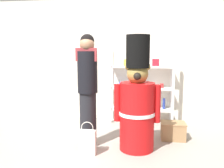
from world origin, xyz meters
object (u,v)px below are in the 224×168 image
Objects in this scene: merchandise_shelf at (141,87)px; person_shopper at (88,87)px; shopping_bag at (87,142)px; teddy_bear_guard at (137,103)px; display_crate at (173,131)px.

person_shopper reaches higher than merchandise_shelf.
person_shopper is (-0.81, -1.40, 0.19)m from merchandise_shelf.
merchandise_shelf is at bearing 66.74° from shopping_bag.
shopping_bag is at bearing -157.73° from teddy_bear_guard.
merchandise_shelf reaches higher than shopping_bag.
teddy_bear_guard is (-0.04, -1.44, -0.03)m from merchandise_shelf.
display_crate is at bearing 38.99° from teddy_bear_guard.
person_shopper is at bearing 100.90° from shopping_bag.
display_crate is (1.37, 0.45, -0.79)m from person_shopper.
person_shopper is 0.82m from shopping_bag.
display_crate is at bearing 30.75° from shopping_bag.
person_shopper is 4.26× the size of display_crate.
person_shopper is at bearing 177.21° from teddy_bear_guard.
teddy_bear_guard reaches higher than shopping_bag.
teddy_bear_guard is at bearing -141.01° from display_crate.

